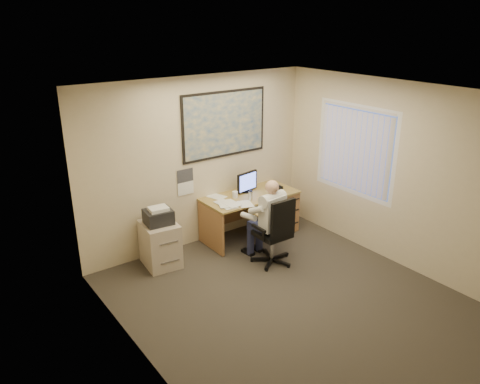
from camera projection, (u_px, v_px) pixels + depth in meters
room_shell at (295, 207)px, 5.66m from camera, size 4.00×4.50×2.70m
desk at (265, 207)px, 8.01m from camera, size 1.60×0.97×1.09m
world_map at (225, 124)px, 7.42m from camera, size 1.56×0.03×1.06m
wall_calendar at (185, 182)px, 7.30m from camera, size 0.28×0.01×0.42m
window_blinds at (355, 150)px, 7.28m from camera, size 0.06×1.40×1.30m
filing_cabinet at (160, 240)px, 6.92m from camera, size 0.54×0.63×0.94m
office_chair at (274, 244)px, 6.99m from camera, size 0.64×0.64×1.07m
person at (271, 222)px, 6.93m from camera, size 0.60×0.81×1.30m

